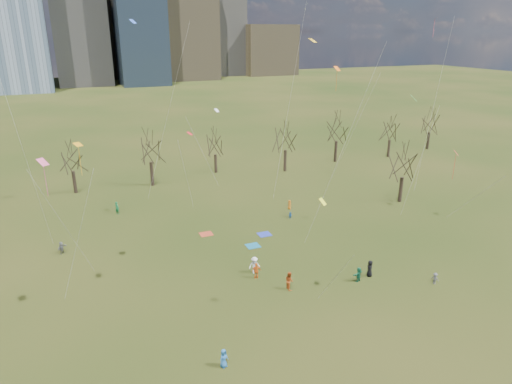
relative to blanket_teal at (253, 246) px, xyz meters
name	(u,v)px	position (x,y,z in m)	size (l,w,h in m)	color
ground	(304,299)	(0.18, -12.53, -0.01)	(500.00, 500.00, 0.00)	black
bare_tree_row	(196,150)	(0.09, 24.70, 6.10)	(113.04, 29.80, 9.50)	black
blanket_teal	(253,246)	(0.00, 0.00, 0.00)	(1.60, 1.50, 0.03)	#17638A
blanket_navy	(264,234)	(2.59, 2.49, 0.00)	(1.60, 1.50, 0.03)	#2536B0
blanket_crimson	(206,234)	(-4.20, 5.40, 0.00)	(1.60, 1.50, 0.03)	#AF3B23
person_0	(224,358)	(-9.94, -18.43, 0.76)	(0.76, 0.49, 1.56)	#2A6CB7
person_2	(289,281)	(-0.34, -10.35, 0.93)	(0.92, 0.72, 1.90)	#C2511B
person_3	(435,278)	(13.77, -15.15, 0.61)	(0.80, 0.46, 1.24)	#5B5B5F
person_4	(256,271)	(-2.53, -7.15, 0.86)	(1.02, 0.43, 1.74)	orange
person_5	(359,274)	(6.91, -11.71, 0.77)	(1.46, 0.46, 1.57)	#166745
person_6	(370,268)	(8.59, -11.30, 0.88)	(0.88, 0.57, 1.80)	black
person_8	(290,215)	(7.90, 5.82, 0.46)	(0.46, 0.36, 0.96)	#2869B1
person_9	(254,265)	(-2.30, -6.05, 0.92)	(1.21, 0.70, 1.87)	white
person_11	(62,248)	(-21.10, 6.61, 0.73)	(1.39, 0.44, 1.50)	slate
person_12	(289,205)	(9.42, 9.08, 0.68)	(0.68, 0.44, 1.39)	orange
person_13	(117,208)	(-13.75, 16.78, 0.88)	(0.66, 0.43, 1.80)	#1B7A42
kites_airborne	(265,132)	(2.11, 1.34, 13.35)	(59.92, 43.43, 35.24)	#F5A114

